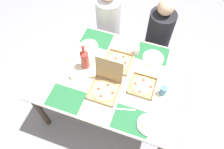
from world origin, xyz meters
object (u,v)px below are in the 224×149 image
(plate_middle, at_px, (149,124))
(plate_far_right, at_px, (153,58))
(soda_bottle, at_px, (85,59))
(cup_spare, at_px, (136,51))
(plate_near_left, at_px, (89,46))
(cup_clear_right, at_px, (163,91))
(condiment_bowl, at_px, (73,75))
(diner_right_seat, at_px, (157,41))
(plate_near_right, at_px, (73,58))
(pizza_box_edge_far, at_px, (105,86))
(diner_left_seat, at_px, (109,28))
(pizza_box_corner_left, at_px, (142,86))
(pizza_box_corner_right, at_px, (118,62))

(plate_middle, bearing_deg, plate_far_right, 100.25)
(soda_bottle, xyz_separation_m, cup_spare, (0.47, 0.35, -0.08))
(plate_near_left, xyz_separation_m, cup_spare, (0.55, 0.09, 0.04))
(cup_clear_right, xyz_separation_m, condiment_bowl, (-0.94, -0.12, -0.03))
(cup_clear_right, xyz_separation_m, diner_right_seat, (-0.21, 0.88, -0.28))
(plate_near_right, height_order, cup_spare, cup_spare)
(plate_middle, bearing_deg, pizza_box_edge_far, 155.95)
(plate_far_right, xyz_separation_m, diner_left_seat, (-0.71, 0.48, -0.23))
(cup_clear_right, relative_size, condiment_bowl, 1.32)
(cup_clear_right, height_order, diner_right_seat, diner_right_seat)
(pizza_box_corner_left, distance_m, cup_clear_right, 0.22)
(soda_bottle, relative_size, cup_spare, 3.19)
(pizza_box_corner_right, xyz_separation_m, plate_middle, (0.49, -0.58, -0.00))
(plate_far_right, xyz_separation_m, plate_middle, (0.14, -0.77, 0.00))
(plate_near_right, height_order, cup_clear_right, cup_clear_right)
(plate_near_right, xyz_separation_m, soda_bottle, (0.18, -0.04, 0.12))
(plate_near_left, xyz_separation_m, plate_near_right, (-0.10, -0.22, 0.00))
(diner_left_seat, distance_m, diner_right_seat, 0.69)
(plate_middle, bearing_deg, cup_clear_right, 82.08)
(pizza_box_corner_right, height_order, plate_far_right, pizza_box_corner_right)
(soda_bottle, relative_size, condiment_bowl, 3.88)
(plate_near_left, bearing_deg, cup_clear_right, -18.61)
(diner_left_seat, bearing_deg, soda_bottle, -87.56)
(plate_near_left, xyz_separation_m, diner_left_seat, (0.04, 0.56, -0.23))
(plate_near_left, bearing_deg, diner_left_seat, 85.59)
(condiment_bowl, bearing_deg, cup_clear_right, 7.04)
(pizza_box_corner_left, xyz_separation_m, pizza_box_edge_far, (-0.35, -0.15, 0.04))
(pizza_box_edge_far, height_order, diner_left_seat, diner_left_seat)
(plate_near_left, distance_m, cup_spare, 0.56)
(condiment_bowl, bearing_deg, plate_near_left, 90.62)
(plate_middle, xyz_separation_m, condiment_bowl, (-0.89, 0.25, 0.01))
(plate_far_right, relative_size, plate_near_left, 1.09)
(plate_far_right, bearing_deg, diner_left_seat, 145.98)
(pizza_box_corner_right, height_order, cup_clear_right, cup_clear_right)
(pizza_box_corner_right, distance_m, plate_near_left, 0.41)
(soda_bottle, bearing_deg, diner_right_seat, 51.57)
(pizza_box_corner_right, height_order, plate_middle, pizza_box_corner_right)
(cup_spare, distance_m, diner_left_seat, 0.74)
(plate_far_right, xyz_separation_m, plate_near_right, (-0.86, -0.30, 0.00))
(pizza_box_edge_far, distance_m, soda_bottle, 0.37)
(cup_clear_right, distance_m, cup_spare, 0.57)
(pizza_box_corner_left, xyz_separation_m, plate_far_right, (0.02, 0.39, -0.00))
(pizza_box_corner_left, xyz_separation_m, diner_right_seat, (-0.00, 0.87, -0.24))
(plate_near_right, distance_m, soda_bottle, 0.22)
(condiment_bowl, xyz_separation_m, diner_left_seat, (0.04, 1.00, -0.24))
(soda_bottle, bearing_deg, condiment_bowl, -113.17)
(diner_right_seat, bearing_deg, plate_near_left, -142.53)
(plate_middle, distance_m, diner_right_seat, 1.28)
(plate_far_right, distance_m, cup_spare, 0.21)
(condiment_bowl, distance_m, diner_left_seat, 1.02)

